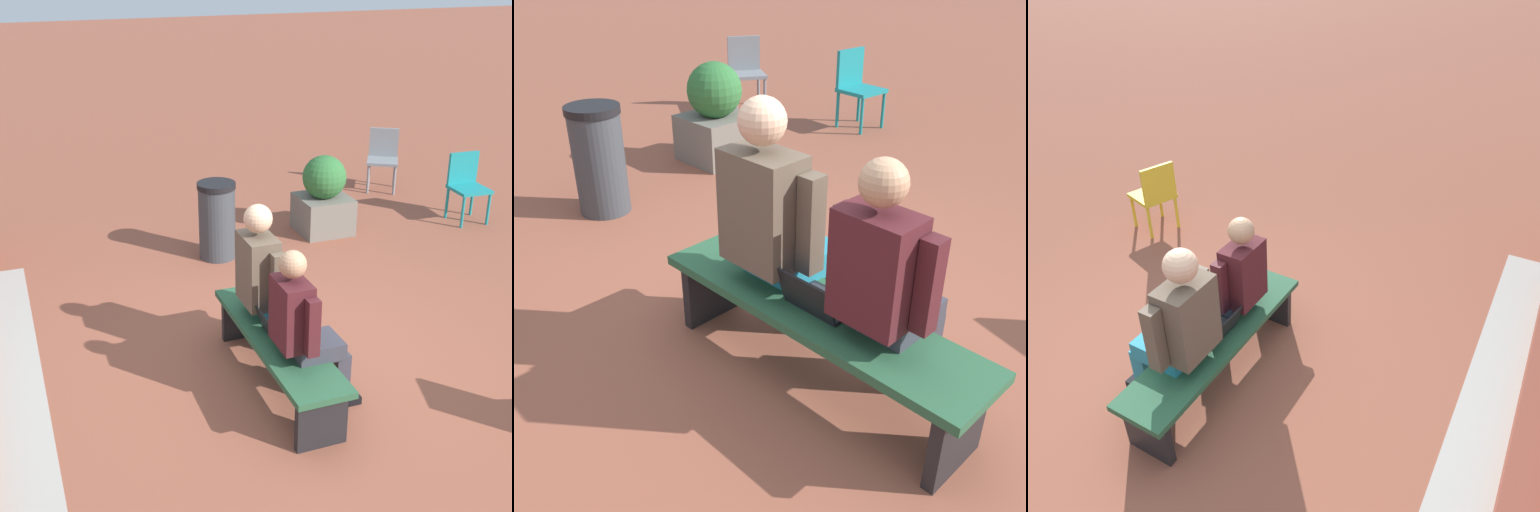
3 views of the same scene
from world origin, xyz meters
The scene contains 10 objects.
ground_plane centered at (0.00, 0.00, 0.00)m, with size 60.00×60.00×0.00m, color brown.
concrete_strip centered at (-0.15, 2.08, 0.00)m, with size 5.98×0.40×0.01m, color #A8A399.
bench centered at (-0.15, 0.15, 0.35)m, with size 1.80×0.44×0.45m.
person_student centered at (-0.50, 0.09, 0.70)m, with size 0.51×0.65×1.29m.
person_adult centered at (0.17, 0.08, 0.74)m, with size 0.58×0.73×1.41m.
laptop centered at (-0.17, 0.16, 0.50)m, with size 0.32×0.29×0.21m.
plastic_chair_foreground centered at (2.45, -3.44, 0.48)m, with size 0.44×0.44×0.84m.
plastic_chair_far_left centered at (3.90, -3.09, 0.48)m, with size 0.58×0.58×0.84m.
planter centered at (2.70, -1.60, 0.44)m, with size 0.60×0.60×0.94m.
litter_bin centered at (2.40, -0.18, 0.43)m, with size 0.42×0.42×0.86m.
Camera 1 is at (-4.54, 1.98, 3.20)m, focal length 50.00 mm.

